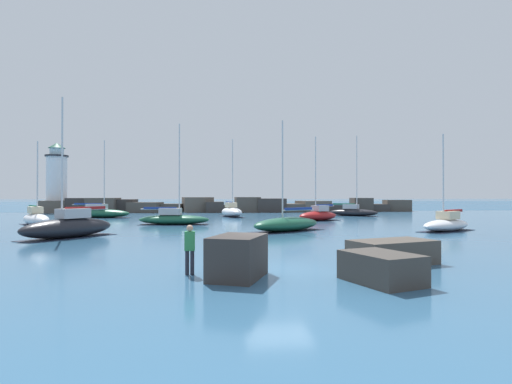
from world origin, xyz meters
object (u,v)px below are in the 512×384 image
(sailboat_moored_3, at_px, (353,211))
(sailboat_moored_4, at_px, (446,224))
(lighthouse, at_px, (57,183))
(sailboat_moored_7, at_px, (36,218))
(sailboat_moored_1, at_px, (174,219))
(sailboat_moored_2, at_px, (287,224))
(sailboat_moored_5, at_px, (99,213))
(person_on_rocks, at_px, (190,247))
(sailboat_moored_8, at_px, (231,211))
(sailboat_moored_0, at_px, (69,227))
(sailboat_moored_6, at_px, (318,215))

(sailboat_moored_3, bearing_deg, sailboat_moored_4, -92.10)
(lighthouse, distance_m, sailboat_moored_7, 31.13)
(sailboat_moored_1, bearing_deg, sailboat_moored_2, -40.60)
(sailboat_moored_5, distance_m, person_on_rocks, 40.25)
(lighthouse, xyz_separation_m, sailboat_moored_3, (44.72, -16.34, -4.27))
(sailboat_moored_8, bearing_deg, sailboat_moored_0, -115.87)
(sailboat_moored_1, xyz_separation_m, sailboat_moored_2, (9.55, -8.18, -0.02))
(sailboat_moored_7, bearing_deg, sailboat_moored_0, -59.43)
(sailboat_moored_7, bearing_deg, sailboat_moored_6, 7.71)
(sailboat_moored_6, height_order, sailboat_moored_8, sailboat_moored_8)
(sailboat_moored_4, bearing_deg, sailboat_moored_1, 156.72)
(sailboat_moored_4, bearing_deg, person_on_rocks, -141.48)
(lighthouse, relative_size, sailboat_moored_7, 1.46)
(sailboat_moored_2, bearing_deg, sailboat_moored_1, 139.40)
(sailboat_moored_8, relative_size, person_on_rocks, 5.75)
(sailboat_moored_4, height_order, sailboat_moored_5, sailboat_moored_5)
(person_on_rocks, bearing_deg, sailboat_moored_7, 121.70)
(lighthouse, bearing_deg, sailboat_moored_2, -50.64)
(sailboat_moored_1, xyz_separation_m, sailboat_moored_8, (6.27, 13.55, 0.14))
(sailboat_moored_2, distance_m, sailboat_moored_5, 29.27)
(sailboat_moored_5, bearing_deg, sailboat_moored_0, -79.27)
(sailboat_moored_0, xyz_separation_m, sailboat_moored_4, (27.87, 1.83, -0.17))
(sailboat_moored_1, distance_m, sailboat_moored_3, 26.70)
(sailboat_moored_3, height_order, sailboat_moored_6, sailboat_moored_3)
(sailboat_moored_4, bearing_deg, sailboat_moored_0, -176.24)
(sailboat_moored_1, xyz_separation_m, sailboat_moored_5, (-10.44, 13.19, 0.06))
(sailboat_moored_0, xyz_separation_m, person_on_rocks, (8.64, -13.47, 0.25))
(lighthouse, bearing_deg, sailboat_moored_4, -42.02)
(lighthouse, xyz_separation_m, sailboat_moored_8, (28.06, -16.47, -4.16))
(lighthouse, relative_size, sailboat_moored_6, 1.23)
(sailboat_moored_7, relative_size, person_on_rocks, 4.46)
(lighthouse, distance_m, sailboat_moored_4, 59.20)
(sailboat_moored_8, bearing_deg, sailboat_moored_4, -55.56)
(lighthouse, relative_size, sailboat_moored_8, 1.14)
(lighthouse, xyz_separation_m, sailboat_moored_5, (11.35, -16.83, -4.24))
(sailboat_moored_4, distance_m, sailboat_moored_6, 15.33)
(sailboat_moored_2, bearing_deg, person_on_rocks, -111.96)
(lighthouse, relative_size, sailboat_moored_2, 1.33)
(lighthouse, bearing_deg, sailboat_moored_0, -68.85)
(lighthouse, bearing_deg, sailboat_moored_6, -34.53)
(lighthouse, relative_size, person_on_rocks, 6.52)
(sailboat_moored_7, bearing_deg, lighthouse, 106.96)
(sailboat_moored_4, height_order, sailboat_moored_8, sailboat_moored_8)
(sailboat_moored_4, relative_size, sailboat_moored_5, 0.78)
(sailboat_moored_8, bearing_deg, sailboat_moored_2, -81.43)
(sailboat_moored_2, bearing_deg, sailboat_moored_8, 98.57)
(sailboat_moored_4, xyz_separation_m, sailboat_moored_7, (-34.87, 10.02, 0.09))
(sailboat_moored_1, height_order, sailboat_moored_4, sailboat_moored_1)
(sailboat_moored_5, relative_size, sailboat_moored_7, 1.24)
(sailboat_moored_3, distance_m, sailboat_moored_4, 23.20)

